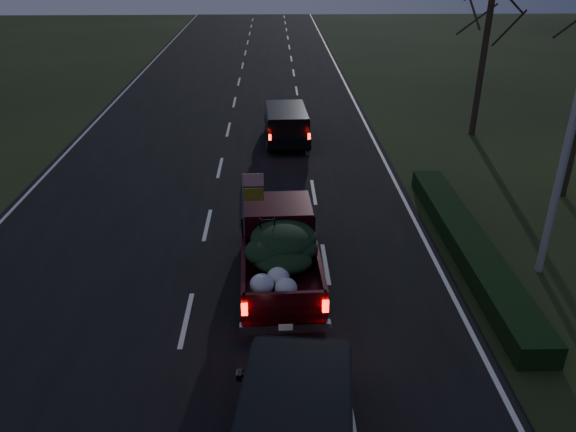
{
  "coord_description": "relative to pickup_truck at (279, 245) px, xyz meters",
  "views": [
    {
      "loc": [
        2.16,
        -11.1,
        8.32
      ],
      "look_at": [
        2.55,
        2.99,
        1.3
      ],
      "focal_mm": 35.0,
      "sensor_mm": 36.0,
      "label": 1
    }
  ],
  "objects": [
    {
      "name": "lead_suv",
      "position": [
        0.47,
        11.33,
        -0.08
      ],
      "size": [
        2.0,
        4.42,
        1.25
      ],
      "rotation": [
        0.0,
        0.0,
        0.04
      ],
      "color": "black",
      "rests_on": "ground"
    },
    {
      "name": "rear_suv",
      "position": [
        0.18,
        -6.16,
        -0.04
      ],
      "size": [
        2.4,
        4.71,
        1.3
      ],
      "rotation": [
        0.0,
        0.0,
        -0.12
      ],
      "color": "black",
      "rests_on": "ground"
    },
    {
      "name": "pickup_truck",
      "position": [
        0.0,
        0.0,
        0.0
      ],
      "size": [
        2.19,
        5.28,
        2.73
      ],
      "rotation": [
        0.0,
        0.0,
        0.04
      ],
      "color": "black",
      "rests_on": "ground"
    },
    {
      "name": "ground",
      "position": [
        -2.28,
        -1.85,
        -1.02
      ],
      "size": [
        120.0,
        120.0,
        0.0
      ],
      "primitive_type": "plane",
      "color": "black",
      "rests_on": "ground"
    },
    {
      "name": "road_asphalt",
      "position": [
        -2.28,
        -1.85,
        -1.01
      ],
      "size": [
        14.0,
        120.0,
        0.02
      ],
      "primitive_type": "cube",
      "color": "black",
      "rests_on": "ground"
    },
    {
      "name": "bare_tree_far",
      "position": [
        9.22,
        12.15,
        4.21
      ],
      "size": [
        3.6,
        3.6,
        7.0
      ],
      "color": "black",
      "rests_on": "ground"
    },
    {
      "name": "hedge_row",
      "position": [
        5.52,
        1.15,
        -0.72
      ],
      "size": [
        1.0,
        10.0,
        0.6
      ],
      "primitive_type": "cube",
      "color": "black",
      "rests_on": "ground"
    }
  ]
}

